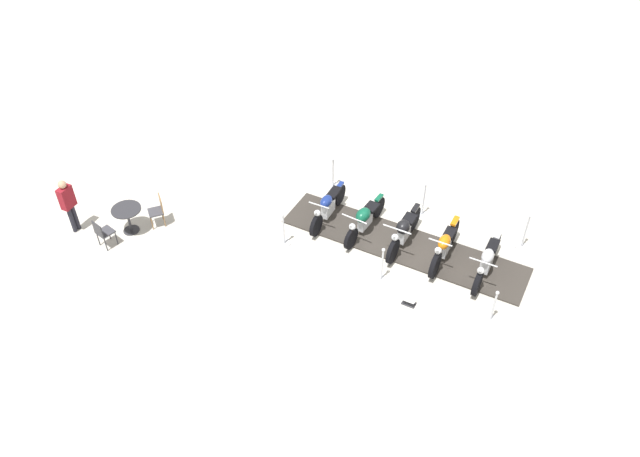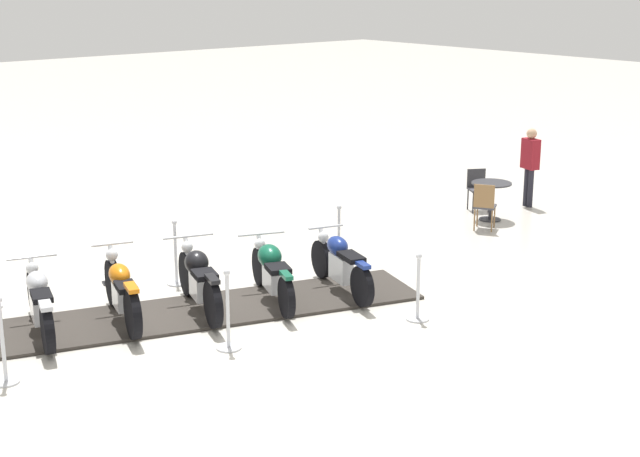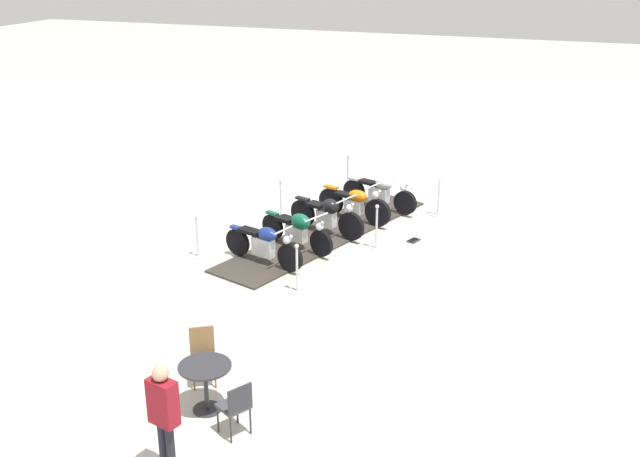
{
  "view_description": "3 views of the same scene",
  "coord_description": "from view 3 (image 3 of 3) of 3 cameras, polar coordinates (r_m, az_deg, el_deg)",
  "views": [
    {
      "loc": [
        -12.73,
        -0.02,
        11.76
      ],
      "look_at": [
        -0.46,
        2.2,
        0.66
      ],
      "focal_mm": 35.46,
      "sensor_mm": 36.0,
      "label": 1
    },
    {
      "loc": [
        11.21,
        -7.06,
        4.96
      ],
      "look_at": [
        -0.38,
        2.65,
        0.76
      ],
      "focal_mm": 52.6,
      "sensor_mm": 36.0,
      "label": 2
    },
    {
      "loc": [
        -5.76,
        16.12,
        6.79
      ],
      "look_at": [
        -0.29,
        1.24,
        0.65
      ],
      "focal_mm": 42.48,
      "sensor_mm": 36.0,
      "label": 3
    }
  ],
  "objects": [
    {
      "name": "stanchion_left_rear",
      "position": [
        21.28,
        2.1,
        3.59
      ],
      "size": [
        0.33,
        0.33,
        1.14
      ],
      "color": "silver",
      "rests_on": "ground_plane"
    },
    {
      "name": "bystander_person",
      "position": [
        10.33,
        -11.69,
        -13.34
      ],
      "size": [
        0.44,
        0.32,
        1.7
      ],
      "rotation": [
        0.0,
        0.0,
        -1.83
      ],
      "color": "#23232D",
      "rests_on": "ground_plane"
    },
    {
      "name": "stanchion_left_front",
      "position": [
        17.24,
        -9.21,
        -1.19
      ],
      "size": [
        0.34,
        0.34,
        1.02
      ],
      "color": "silver",
      "rests_on": "ground_plane"
    },
    {
      "name": "cafe_chair_near_table",
      "position": [
        12.47,
        -8.83,
        -9.19
      ],
      "size": [
        0.55,
        0.55,
        0.94
      ],
      "rotation": [
        0.0,
        0.0,
        2.12
      ],
      "color": "olive",
      "rests_on": "ground_plane"
    },
    {
      "name": "motorcycle_black",
      "position": [
        18.2,
        0.57,
        1.05
      ],
      "size": [
        2.1,
        0.95,
        1.01
      ],
      "rotation": [
        0.0,
        0.0,
        -3.46
      ],
      "color": "black",
      "rests_on": "display_platform"
    },
    {
      "name": "stanchion_left_mid",
      "position": [
        19.15,
        -2.97,
        1.49
      ],
      "size": [
        0.35,
        0.35,
        1.13
      ],
      "color": "silver",
      "rests_on": "ground_plane"
    },
    {
      "name": "motorcycle_navy",
      "position": [
        16.58,
        -4.24,
        -1.16
      ],
      "size": [
        2.08,
        0.8,
        0.92
      ],
      "rotation": [
        0.0,
        0.0,
        -3.42
      ],
      "color": "black",
      "rests_on": "display_platform"
    },
    {
      "name": "cafe_chair_across_table",
      "position": [
        11.19,
        -6.35,
        -13.08
      ],
      "size": [
        0.55,
        0.55,
        0.87
      ],
      "rotation": [
        0.0,
        0.0,
        -0.52
      ],
      "color": "#2D2D33",
      "rests_on": "ground_plane"
    },
    {
      "name": "display_platform",
      "position": [
        18.4,
        0.48,
        -0.4
      ],
      "size": [
        3.45,
        6.89,
        0.05
      ],
      "primitive_type": "cube",
      "rotation": [
        0.0,
        0.0,
        -1.88
      ],
      "color": "#38332D",
      "rests_on": "ground_plane"
    },
    {
      "name": "cafe_table",
      "position": [
        11.74,
        -8.63,
        -10.97
      ],
      "size": [
        0.81,
        0.81,
        0.78
      ],
      "color": "#2D2D33",
      "rests_on": "ground_plane"
    },
    {
      "name": "info_placard",
      "position": [
        18.14,
        7.09,
        -0.75
      ],
      "size": [
        0.33,
        0.39,
        0.2
      ],
      "rotation": [
        0.0,
        0.0,
        1.26
      ],
      "color": "#333338",
      "rests_on": "ground_plane"
    },
    {
      "name": "motorcycle_forest",
      "position": [
        17.36,
        -1.68,
        -0.01
      ],
      "size": [
        2.05,
        1.04,
        0.91
      ],
      "rotation": [
        0.0,
        0.0,
        -3.52
      ],
      "color": "black",
      "rests_on": "display_platform"
    },
    {
      "name": "stanchion_right_mid",
      "position": [
        17.5,
        4.27,
        -0.47
      ],
      "size": [
        0.33,
        0.33,
        1.09
      ],
      "color": "silver",
      "rests_on": "ground_plane"
    },
    {
      "name": "stanchion_right_front",
      "position": [
        15.39,
        -1.74,
        -3.72
      ],
      "size": [
        0.36,
        0.36,
        1.06
      ],
      "color": "silver",
      "rests_on": "ground_plane"
    },
    {
      "name": "motorcycle_chrome",
      "position": [
        19.98,
        4.55,
        2.72
      ],
      "size": [
        2.18,
        0.92,
        0.93
      ],
      "rotation": [
        0.0,
        0.0,
        -3.44
      ],
      "color": "black",
      "rests_on": "display_platform"
    },
    {
      "name": "stanchion_right_rear",
      "position": [
        19.83,
        8.91,
        1.8
      ],
      "size": [
        0.35,
        0.35,
        1.01
      ],
      "color": "silver",
      "rests_on": "ground_plane"
    },
    {
      "name": "ground_plane",
      "position": [
        18.41,
        0.48,
        -0.47
      ],
      "size": [
        80.0,
        80.0,
        0.0
      ],
      "primitive_type": "plane",
      "color": "beige"
    },
    {
      "name": "motorcycle_copper",
      "position": [
        19.08,
        2.64,
        1.92
      ],
      "size": [
        2.08,
        0.83,
        1.03
      ],
      "rotation": [
        0.0,
        0.0,
        -3.44
      ],
      "color": "black",
      "rests_on": "display_platform"
    }
  ]
}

